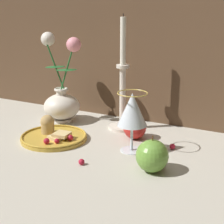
# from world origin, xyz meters

# --- Properties ---
(ground_plane) EXTENTS (2.40, 2.40, 0.00)m
(ground_plane) POSITION_xyz_m (0.00, 0.00, 0.00)
(ground_plane) COLOR #B7B2A3
(ground_plane) RESTS_ON ground
(vase) EXTENTS (0.16, 0.13, 0.31)m
(vase) POSITION_xyz_m (-0.21, 0.15, 0.09)
(vase) COLOR silver
(vase) RESTS_ON ground_plane
(plate_with_pastries) EXTENTS (0.20, 0.20, 0.07)m
(plate_with_pastries) POSITION_xyz_m (-0.13, -0.02, 0.01)
(plate_with_pastries) COLOR gold
(plate_with_pastries) RESTS_ON ground_plane
(wine_glass) EXTENTS (0.09, 0.09, 0.17)m
(wine_glass) POSITION_xyz_m (0.13, 0.01, 0.12)
(wine_glass) COLOR silver
(wine_glass) RESTS_ON ground_plane
(candlestick) EXTENTS (0.09, 0.09, 0.38)m
(candlestick) POSITION_xyz_m (0.02, 0.17, 0.12)
(candlestick) COLOR silver
(candlestick) RESTS_ON ground_plane
(apple_beside_vase) EXTENTS (0.07, 0.07, 0.08)m
(apple_beside_vase) POSITION_xyz_m (0.09, 0.11, 0.04)
(apple_beside_vase) COLOR red
(apple_beside_vase) RESTS_ON ground_plane
(apple_near_glass) EXTENTS (0.08, 0.08, 0.10)m
(apple_near_glass) POSITION_xyz_m (0.23, -0.08, 0.04)
(apple_near_glass) COLOR #669938
(apple_near_glass) RESTS_ON ground_plane
(berry_near_plate) EXTENTS (0.02, 0.02, 0.02)m
(berry_near_plate) POSITION_xyz_m (0.23, 0.08, 0.01)
(berry_near_plate) COLOR #AD192D
(berry_near_plate) RESTS_ON ground_plane
(berry_front_center) EXTENTS (0.02, 0.02, 0.02)m
(berry_front_center) POSITION_xyz_m (0.05, -0.13, 0.01)
(berry_front_center) COLOR #AD192D
(berry_front_center) RESTS_ON ground_plane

